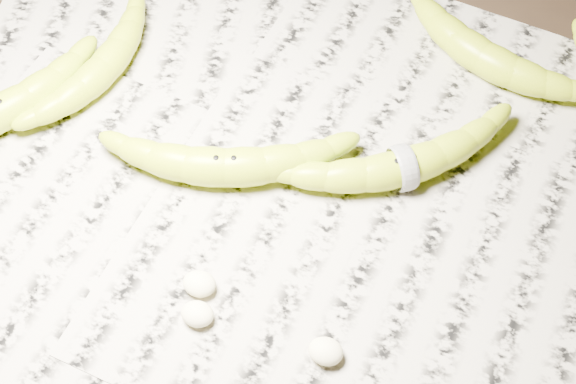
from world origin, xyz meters
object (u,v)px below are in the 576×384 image
(banana_left_b, at_px, (102,66))
(banana_upper_a, at_px, (484,55))
(banana_center, at_px, (226,165))
(banana_taped, at_px, (403,165))

(banana_left_b, height_order, banana_upper_a, banana_upper_a)
(banana_center, xyz_separation_m, banana_upper_a, (0.22, 0.23, -0.00))
(banana_center, relative_size, banana_upper_a, 1.08)
(banana_left_b, bearing_deg, banana_center, -103.39)
(banana_upper_a, bearing_deg, banana_left_b, -137.05)
(banana_left_b, xyz_separation_m, banana_taped, (0.35, -0.02, 0.00))
(banana_left_b, xyz_separation_m, banana_upper_a, (0.39, 0.15, 0.00))
(banana_upper_a, bearing_deg, banana_taped, -83.55)
(banana_taped, xyz_separation_m, banana_upper_a, (0.05, 0.17, 0.00))
(banana_taped, bearing_deg, banana_left_b, 140.23)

